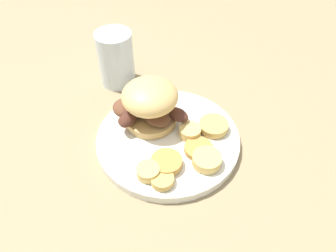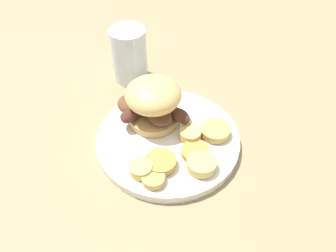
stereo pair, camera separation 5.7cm
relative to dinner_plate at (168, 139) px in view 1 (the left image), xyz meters
name	(u,v)px [view 1 (the left image)]	position (x,y,z in m)	size (l,w,h in m)	color
ground_plane	(168,142)	(0.00, 0.00, -0.01)	(4.00, 4.00, 0.00)	#937F5B
dinner_plate	(168,139)	(0.00, 0.00, 0.00)	(0.26, 0.26, 0.02)	white
sandwich	(148,104)	(0.00, -0.05, 0.05)	(0.12, 0.13, 0.09)	tan
potato_round_0	(214,126)	(-0.07, 0.04, 0.01)	(0.05, 0.05, 0.01)	tan
potato_round_1	(199,148)	(-0.02, 0.06, 0.01)	(0.05, 0.05, 0.01)	#BC8942
potato_round_2	(207,160)	(-0.01, 0.09, 0.02)	(0.05, 0.05, 0.02)	#DBB766
potato_round_3	(190,131)	(-0.03, 0.02, 0.02)	(0.04, 0.04, 0.02)	#DBB766
potato_round_4	(167,162)	(0.04, 0.05, 0.01)	(0.05, 0.05, 0.01)	#BC8942
potato_round_5	(148,171)	(0.08, 0.04, 0.02)	(0.04, 0.04, 0.02)	#DBB766
potato_round_6	(162,180)	(0.07, 0.07, 0.01)	(0.04, 0.04, 0.01)	tan
drinking_glass	(116,59)	(-0.03, -0.21, 0.05)	(0.07, 0.07, 0.12)	silver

